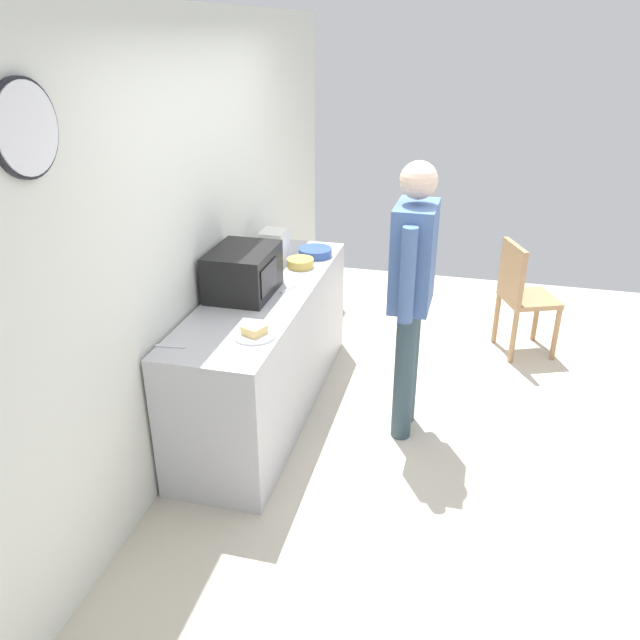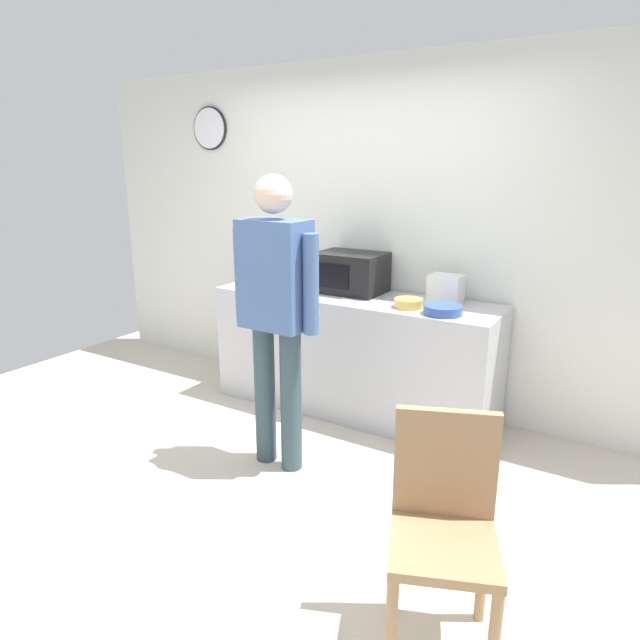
# 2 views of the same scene
# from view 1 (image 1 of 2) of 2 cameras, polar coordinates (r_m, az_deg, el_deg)

# --- Properties ---
(ground_plane) EXTENTS (6.00, 6.00, 0.00)m
(ground_plane) POSITION_cam_1_polar(r_m,az_deg,el_deg) (4.33, 10.81, -10.29)
(ground_plane) COLOR beige
(back_wall) EXTENTS (5.40, 0.13, 2.60)m
(back_wall) POSITION_cam_1_polar(r_m,az_deg,el_deg) (4.09, -10.75, 8.00)
(back_wall) COLOR silver
(back_wall) RESTS_ON ground_plane
(kitchen_counter) EXTENTS (2.15, 0.62, 0.90)m
(kitchen_counter) POSITION_cam_1_polar(r_m,az_deg,el_deg) (4.34, -4.86, -2.77)
(kitchen_counter) COLOR #B7B7BC
(kitchen_counter) RESTS_ON ground_plane
(microwave) EXTENTS (0.50, 0.39, 0.30)m
(microwave) POSITION_cam_1_polar(r_m,az_deg,el_deg) (4.05, -6.97, 4.36)
(microwave) COLOR black
(microwave) RESTS_ON kitchen_counter
(sandwich_plate) EXTENTS (0.24, 0.24, 0.07)m
(sandwich_plate) POSITION_cam_1_polar(r_m,az_deg,el_deg) (3.52, -5.97, -1.18)
(sandwich_plate) COLOR white
(sandwich_plate) RESTS_ON kitchen_counter
(salad_bowl) EXTENTS (0.25, 0.25, 0.06)m
(salad_bowl) POSITION_cam_1_polar(r_m,az_deg,el_deg) (4.75, -0.44, 6.17)
(salad_bowl) COLOR #33519E
(salad_bowl) RESTS_ON kitchen_counter
(cereal_bowl) EXTENTS (0.19, 0.19, 0.06)m
(cereal_bowl) POSITION_cam_1_polar(r_m,az_deg,el_deg) (4.53, -1.80, 5.20)
(cereal_bowl) COLOR gold
(cereal_bowl) RESTS_ON kitchen_counter
(toaster) EXTENTS (0.22, 0.18, 0.20)m
(toaster) POSITION_cam_1_polar(r_m,az_deg,el_deg) (4.73, -4.18, 6.91)
(toaster) COLOR silver
(toaster) RESTS_ON kitchen_counter
(fork_utensil) EXTENTS (0.04, 0.17, 0.01)m
(fork_utensil) POSITION_cam_1_polar(r_m,az_deg,el_deg) (3.49, -13.40, -2.34)
(fork_utensil) COLOR silver
(fork_utensil) RESTS_ON kitchen_counter
(spoon_utensil) EXTENTS (0.17, 0.08, 0.01)m
(spoon_utensil) POSITION_cam_1_polar(r_m,az_deg,el_deg) (4.15, -2.82, 2.87)
(spoon_utensil) COLOR silver
(spoon_utensil) RESTS_ON kitchen_counter
(person_standing) EXTENTS (0.59, 0.25, 1.79)m
(person_standing) POSITION_cam_1_polar(r_m,az_deg,el_deg) (3.89, 8.33, 3.36)
(person_standing) COLOR #324750
(person_standing) RESTS_ON ground_plane
(wooden_chair) EXTENTS (0.52, 0.52, 0.94)m
(wooden_chair) POSITION_cam_1_polar(r_m,az_deg,el_deg) (5.32, 17.79, 2.32)
(wooden_chair) COLOR #A87F56
(wooden_chair) RESTS_ON ground_plane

